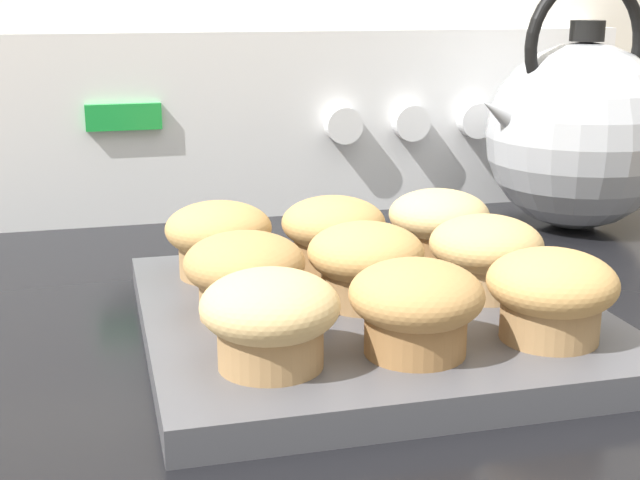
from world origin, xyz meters
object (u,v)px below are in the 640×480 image
muffin_r0_c1 (416,305)px  muffin_r1_c1 (366,261)px  muffin_r1_c2 (486,253)px  muffin_r2_c1 (333,231)px  muffin_r2_c2 (439,223)px  muffin_r2_c0 (219,237)px  tea_kettle (578,133)px  muffin_r0_c2 (551,293)px  muffin_r1_c0 (245,273)px  muffin_pan (368,319)px  muffin_r0_c0 (270,317)px

muffin_r0_c1 → muffin_r1_c1: size_ratio=1.00×
muffin_r1_c2 → muffin_r2_c1: bearing=136.0°
muffin_r0_c1 → muffin_r2_c2: bearing=64.5°
muffin_r2_c0 → tea_kettle: size_ratio=0.32×
muffin_r1_c2 → muffin_r2_c1: same height
muffin_r0_c2 → muffin_r1_c1: size_ratio=1.00×
muffin_r1_c1 → muffin_r2_c0: (-0.09, 0.09, 0.00)m
muffin_r1_c0 → muffin_r2_c2: 0.20m
muffin_r0_c2 → muffin_r2_c1: (-0.09, 0.18, 0.00)m
muffin_r2_c0 → muffin_pan: bearing=-45.4°
muffin_pan → muffin_r1_c0: 0.10m
muffin_r0_c2 → muffin_r1_c0: size_ratio=1.00×
muffin_r0_c2 → tea_kettle: size_ratio=0.32×
muffin_r1_c2 → muffin_r2_c0: 0.20m
muffin_r0_c1 → muffin_r0_c0: bearing=178.7°
muffin_r0_c1 → muffin_r1_c1: bearing=91.6°
muffin_r2_c1 → muffin_r2_c0: bearing=177.0°
muffin_r1_c2 → tea_kettle: 0.31m
muffin_pan → muffin_r0_c0: 0.13m
muffin_r1_c1 → muffin_r0_c0: bearing=-133.2°
muffin_r1_c0 → muffin_r2_c0: size_ratio=1.00×
muffin_r1_c1 → muffin_r0_c2: bearing=-45.1°
muffin_r0_c0 → muffin_r0_c2: same height
muffin_r0_c1 → muffin_r1_c1: (-0.00, 0.09, 0.00)m
muffin_r0_c1 → muffin_r2_c0: bearing=116.7°
muffin_pan → muffin_r0_c1: (0.00, -0.09, 0.04)m
muffin_r0_c0 → muffin_r2_c2: bearing=45.8°
muffin_r2_c1 → muffin_r1_c1: bearing=-89.9°
muffin_pan → muffin_r2_c0: bearing=134.6°
muffin_r0_c0 → muffin_pan: bearing=45.4°
muffin_pan → muffin_r1_c2: 0.10m
muffin_r2_c1 → muffin_r0_c1: bearing=-89.1°
tea_kettle → muffin_r0_c0: bearing=-139.6°
muffin_r1_c2 → muffin_r2_c1: (-0.09, 0.09, 0.00)m
muffin_r0_c1 → muffin_r0_c2: (0.09, 0.00, 0.00)m
muffin_pan → muffin_r2_c2: (0.09, 0.09, 0.04)m
muffin_r2_c2 → muffin_r0_c2: bearing=-89.1°
muffin_r0_c1 → muffin_r0_c2: 0.09m
muffin_r1_c2 → muffin_r2_c0: bearing=153.0°
muffin_r2_c1 → tea_kettle: tea_kettle is taller
muffin_r2_c0 → muffin_r0_c1: bearing=-63.3°
muffin_r0_c0 → muffin_r1_c2: bearing=27.1°
muffin_r0_c2 → muffin_r2_c2: (-0.00, 0.18, 0.00)m
muffin_r2_c1 → muffin_r2_c2: size_ratio=1.00×
muffin_r0_c1 → muffin_r2_c2: (0.09, 0.18, 0.00)m
muffin_r2_c0 → muffin_r2_c2: bearing=-0.3°
muffin_pan → muffin_r0_c1: muffin_r0_c1 is taller
muffin_r0_c0 → muffin_r0_c2: (0.18, -0.00, 0.00)m
muffin_r0_c1 → muffin_r0_c2: bearing=0.5°
muffin_r1_c0 → muffin_r1_c1: (0.09, 0.00, 0.00)m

